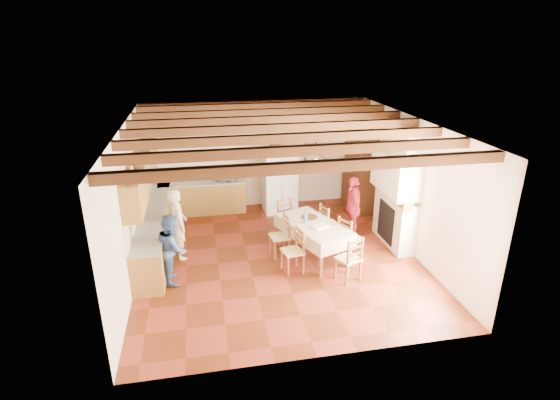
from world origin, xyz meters
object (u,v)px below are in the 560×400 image
object	(u,v)px
chair_right_near	(349,237)
person_woman_red	(353,207)
dining_table	(313,227)
chair_end_far	(288,219)
person_man	(178,224)
microwave	(227,175)
chair_end_near	(349,258)
chair_left_far	(280,236)
refrigerator	(280,180)
chair_left_near	(292,251)
person_woman_blue	(172,248)
hutch	(360,170)
chair_right_far	(330,223)

from	to	relation	value
chair_right_near	person_woman_red	size ratio (longest dim) A/B	0.62
chair_right_near	dining_table	bearing A→B (deg)	48.48
chair_end_far	person_woman_red	bearing A→B (deg)	-26.78
person_man	microwave	xyz separation A→B (m)	(1.26, 2.51, 0.26)
chair_end_near	dining_table	bearing A→B (deg)	-91.16
dining_table	chair_left_far	bearing A→B (deg)	167.44
dining_table	chair_end_far	size ratio (longest dim) A/B	2.10
refrigerator	person_man	xyz separation A→B (m)	(-2.68, -2.25, -0.08)
chair_left_near	refrigerator	bearing A→B (deg)	162.39
chair_end_near	person_man	bearing A→B (deg)	-48.63
refrigerator	dining_table	size ratio (longest dim) A/B	0.87
person_man	person_woman_red	size ratio (longest dim) A/B	1.04
chair_end_far	person_woman_blue	size ratio (longest dim) A/B	0.67
hutch	person_woman_blue	distance (m)	5.79
person_man	chair_left_far	bearing A→B (deg)	-112.71
hutch	person_man	bearing A→B (deg)	-160.37
chair_right_far	person_woman_blue	distance (m)	3.72
dining_table	person_man	bearing A→B (deg)	170.20
hutch	person_woman_red	size ratio (longest dim) A/B	1.49
refrigerator	chair_end_far	xyz separation A→B (m)	(-0.13, -1.74, -0.40)
chair_end_near	chair_right_far	bearing A→B (deg)	-117.40
chair_left_far	person_woman_blue	distance (m)	2.37
chair_left_far	chair_right_near	bearing A→B (deg)	69.86
hutch	chair_right_far	world-z (taller)	hutch
person_man	microwave	distance (m)	2.82
person_man	person_woman_blue	distance (m)	0.97
chair_end_near	chair_end_far	bearing A→B (deg)	-92.48
chair_right_near	person_man	bearing A→B (deg)	50.91
chair_right_near	microwave	xyz separation A→B (m)	(-2.42, 3.19, 0.58)
dining_table	microwave	distance (m)	3.44
chair_left_near	chair_left_far	size ratio (longest dim) A/B	1.00
chair_left_near	chair_right_far	bearing A→B (deg)	123.89
chair_right_far	microwave	world-z (taller)	microwave
refrigerator	chair_end_near	size ratio (longest dim) A/B	1.84
chair_left_far	chair_end_far	distance (m)	0.93
dining_table	chair_left_near	distance (m)	0.86
chair_end_near	microwave	distance (m)	4.63
person_woman_red	chair_left_near	bearing A→B (deg)	-47.50
chair_left_near	person_woman_red	xyz separation A→B (m)	(1.78, 1.37, 0.29)
hutch	chair_left_far	world-z (taller)	hutch
chair_left_near	person_man	world-z (taller)	person_man
chair_left_far	chair_end_near	distance (m)	1.71
chair_left_far	person_woman_blue	size ratio (longest dim) A/B	0.67
hutch	chair_right_near	bearing A→B (deg)	-116.73
hutch	dining_table	distance (m)	3.20
hutch	chair_left_near	size ratio (longest dim) A/B	2.38
chair_left_near	chair_left_far	world-z (taller)	same
refrigerator	chair_left_near	bearing A→B (deg)	-98.71
chair_right_near	person_man	distance (m)	3.75
dining_table	person_woman_red	world-z (taller)	person_woman_red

